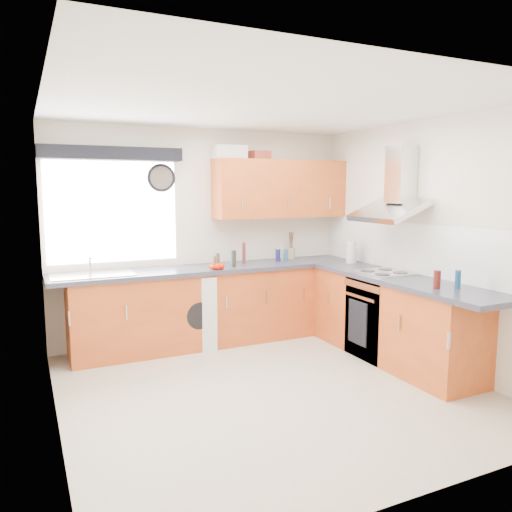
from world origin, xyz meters
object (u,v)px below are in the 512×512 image
extractor_hood (394,192)px  upper_cabinets (281,189)px  washing_machine (192,310)px  oven (382,317)px

extractor_hood → upper_cabinets: bearing=116.1°
upper_cabinets → washing_machine: 1.83m
extractor_hood → washing_machine: bearing=146.7°
extractor_hood → washing_machine: size_ratio=0.93×
extractor_hood → upper_cabinets: 1.48m
extractor_hood → washing_machine: (-1.85, 1.22, -1.35)m
extractor_hood → washing_machine: 2.60m
oven → upper_cabinets: size_ratio=0.50×
upper_cabinets → washing_machine: (-1.20, -0.10, -1.38)m
upper_cabinets → oven: bearing=-67.5°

